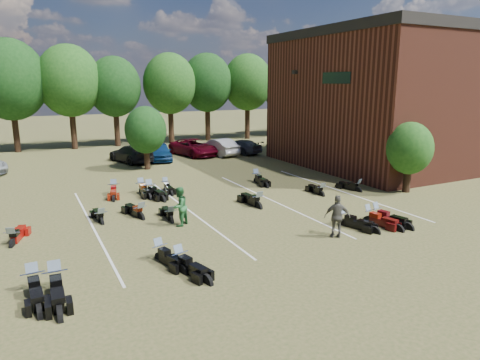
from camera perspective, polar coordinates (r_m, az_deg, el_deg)
ground at (r=21.37m, az=3.98°, el=-5.37°), size 160.00×160.00×0.00m
car_3 at (r=37.85m, az=-14.31°, el=3.43°), size 3.39×5.49×1.49m
car_4 at (r=38.22m, az=-10.61°, el=3.74°), size 2.70×4.81×1.55m
car_5 at (r=40.36m, az=-2.89°, el=4.44°), size 2.52×5.00×1.57m
car_6 at (r=40.33m, az=-6.20°, el=4.35°), size 3.71×5.95×1.54m
car_7 at (r=41.21m, az=0.03°, el=4.46°), size 3.38×4.97×1.34m
person_green at (r=20.48m, az=-8.07°, el=-3.51°), size 1.16×1.13×1.89m
person_grey at (r=19.21m, az=12.85°, el=-4.77°), size 1.20×1.00×1.92m
motorcycle_0 at (r=15.94m, az=-25.73°, el=-13.24°), size 0.87×2.41×1.32m
motorcycle_1 at (r=15.67m, az=-23.25°, el=-13.44°), size 0.86×2.55×1.41m
motorcycle_2 at (r=17.03m, az=-10.60°, el=-10.43°), size 1.23×2.26×1.20m
motorcycle_3 at (r=16.19m, az=-7.97°, el=-11.60°), size 1.26×2.33×1.24m
motorcycle_4 at (r=21.17m, az=13.65°, el=-5.89°), size 1.38×2.30×1.22m
motorcycle_5 at (r=22.29m, az=17.74°, el=-5.20°), size 1.22×2.41×1.29m
motorcycle_6 at (r=21.91m, az=16.76°, el=-5.44°), size 1.14×2.33×1.24m
motorcycle_7 at (r=20.45m, az=-28.01°, el=-7.75°), size 1.25×2.21×1.18m
motorcycle_8 at (r=22.09m, az=-13.05°, el=-5.07°), size 1.16×2.32×1.24m
motorcycle_9 at (r=21.90m, az=-17.95°, el=-5.53°), size 0.75×2.03×1.11m
motorcycle_10 at (r=21.36m, az=-9.13°, el=-5.51°), size 0.76×2.06×1.13m
motorcycle_11 at (r=23.38m, az=2.46°, el=-3.74°), size 0.88×2.42×1.33m
motorcycle_12 at (r=26.32m, az=10.83°, el=-2.07°), size 0.80×2.05×1.12m
motorcycle_13 at (r=27.82m, az=15.43°, el=-1.50°), size 1.10×2.12×1.13m
motorcycle_15 at (r=27.38m, az=-16.43°, el=-1.79°), size 1.17×2.36×1.26m
motorcycle_16 at (r=26.53m, az=-11.89°, el=-1.99°), size 1.15×2.50×1.34m
motorcycle_17 at (r=27.21m, az=-12.99°, el=-1.68°), size 0.82×2.37×1.31m
motorcycle_18 at (r=27.64m, az=-9.87°, el=-1.31°), size 0.75×2.04×1.12m
motorcycle_20 at (r=29.38m, az=2.19°, el=-0.29°), size 0.93×2.31×1.26m
brick_building at (r=41.87m, az=24.35°, el=9.93°), size 25.40×15.20×10.70m
tree_line at (r=47.34m, az=-15.73°, el=11.94°), size 56.00×6.00×9.79m
young_tree_near_building at (r=28.18m, az=21.68°, el=3.94°), size 2.80×2.80×4.16m
young_tree_midfield at (r=34.15m, az=-12.48°, el=6.53°), size 3.20×3.20×4.70m
parking_lines at (r=22.71m, az=-6.48°, el=-4.30°), size 20.10×14.00×0.01m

